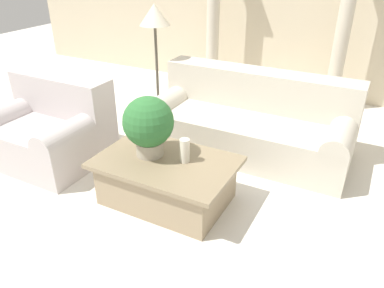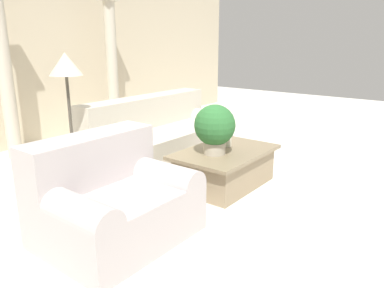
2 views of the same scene
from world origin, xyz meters
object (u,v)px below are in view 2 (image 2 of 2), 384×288
at_px(coffee_table, 225,167).
at_px(floor_lamp, 66,71).
at_px(loveseat, 112,198).
at_px(potted_plant, 215,127).
at_px(sofa_long, 159,135).

bearing_deg(coffee_table, floor_lamp, 124.64).
bearing_deg(loveseat, floor_lamp, 67.16).
xyz_separation_m(potted_plant, floor_lamp, (-0.84, 1.46, 0.59)).
relative_size(sofa_long, floor_lamp, 1.49).
relative_size(loveseat, coffee_table, 0.99).
distance_m(loveseat, potted_plant, 1.46).
height_order(loveseat, potted_plant, potted_plant).
bearing_deg(loveseat, potted_plant, -4.22).
xyz_separation_m(sofa_long, floor_lamp, (-1.34, 0.14, 0.98)).
xyz_separation_m(coffee_table, potted_plant, (-0.19, 0.03, 0.52)).
xyz_separation_m(loveseat, floor_lamp, (0.57, 1.35, 0.98)).
height_order(loveseat, coffee_table, loveseat).
bearing_deg(potted_plant, sofa_long, 69.04).
distance_m(potted_plant, floor_lamp, 1.78).
bearing_deg(loveseat, coffee_table, -4.70).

